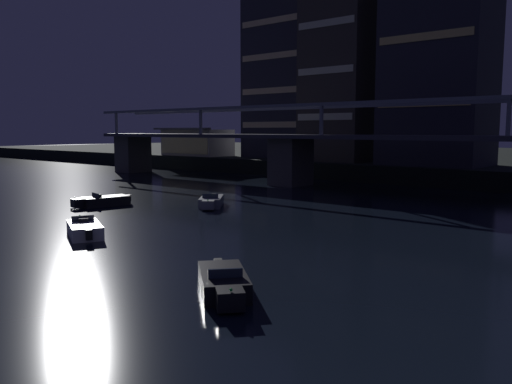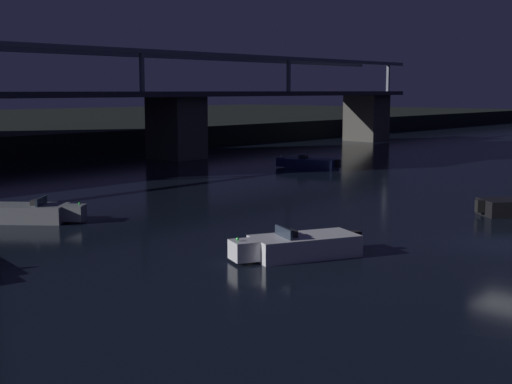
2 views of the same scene
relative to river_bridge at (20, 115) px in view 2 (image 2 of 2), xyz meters
The scene contains 5 objects.
ground_plane 37.42m from the river_bridge, 90.00° to the right, with size 400.00×400.00×0.00m, color black.
river_bridge is the anchor object (origin of this frame).
speedboat_near_center 22.14m from the river_bridge, 40.20° to the right, with size 2.87×5.16×1.16m.
speedboat_near_right 33.25m from the river_bridge, 102.69° to the right, with size 4.98×3.31×1.16m.
speedboat_mid_center 21.31m from the river_bridge, 119.02° to the right, with size 4.12×4.61×1.16m.
Camera 2 is at (-27.36, -11.09, 6.10)m, focal length 49.99 mm.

